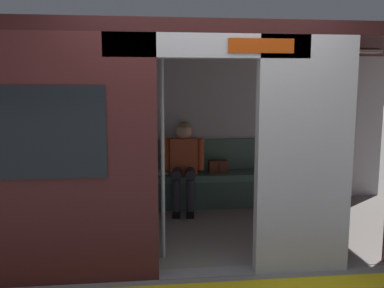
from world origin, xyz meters
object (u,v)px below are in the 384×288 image
book (160,173)px  grab_pole_door (163,153)px  train_car (188,106)px  handbag (218,166)px  person_seated (184,159)px  bench_seat (185,182)px

book → grab_pole_door: grab_pole_door is taller
train_car → book: bearing=-74.0°
train_car → handbag: bearing=-117.4°
book → train_car: bearing=78.2°
train_car → person_seated: size_ratio=5.32×
bench_seat → handbag: bearing=-171.1°
person_seated → grab_pole_door: bearing=77.7°
bench_seat → book: book is taller
bench_seat → grab_pole_door: grab_pole_door is taller
train_car → grab_pole_door: size_ratio=3.05×
bench_seat → grab_pole_door: bearing=77.3°
bench_seat → person_seated: size_ratio=2.38×
person_seated → book: person_seated is taller
train_car → person_seated: 1.18m
handbag → book: 0.82m
handbag → grab_pole_door: (0.85, 1.74, 0.49)m
handbag → person_seated: bearing=14.2°
handbag → book: size_ratio=1.18×
handbag → book: handbag is taller
person_seated → book: size_ratio=5.47×
handbag → book: bearing=0.5°
handbag → grab_pole_door: grab_pole_door is taller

